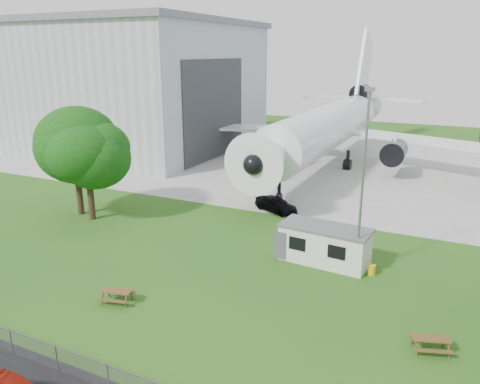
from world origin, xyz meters
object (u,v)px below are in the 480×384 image
at_px(site_cabin, 325,244).
at_px(picnic_west, 117,302).
at_px(hangar, 106,84).
at_px(picnic_east, 430,351).
at_px(airliner, 329,125).

xyz_separation_m(site_cabin, picnic_west, (-9.39, -10.65, -1.31)).
distance_m(hangar, site_cabin, 52.97).
distance_m(site_cabin, picnic_west, 14.26).
height_order(picnic_west, picnic_east, same).
xyz_separation_m(airliner, site_cabin, (7.76, -28.65, -3.96)).
relative_size(airliner, picnic_west, 26.52).
distance_m(picnic_west, picnic_east, 17.19).
height_order(hangar, site_cabin, hangar).
bearing_deg(picnic_east, airliner, 94.14).
distance_m(airliner, picnic_east, 39.80).
xyz_separation_m(hangar, site_cabin, (43.73, -28.79, -8.09)).
bearing_deg(site_cabin, hangar, 146.64).
bearing_deg(picnic_west, airliner, 74.88).
bearing_deg(picnic_west, picnic_east, -2.89).
xyz_separation_m(hangar, picnic_east, (51.27, -36.50, -9.41)).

